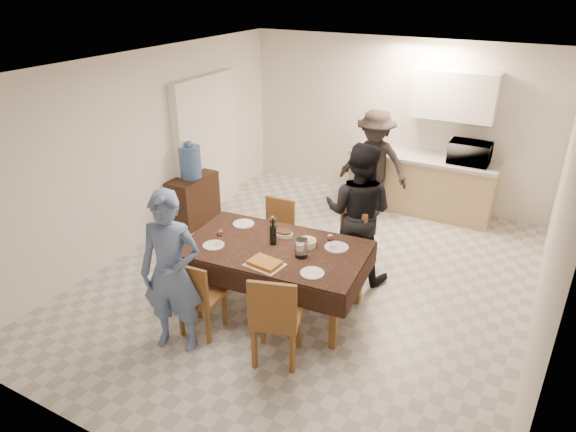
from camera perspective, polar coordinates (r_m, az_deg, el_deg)
name	(u,v)px	position (r m, az deg, el deg)	size (l,w,h in m)	color
floor	(311,279)	(6.47, 2.59, -7.03)	(5.00, 6.00, 0.02)	beige
ceiling	(316,66)	(5.52, 3.14, 16.33)	(5.00, 6.00, 0.02)	white
wall_back	(395,122)	(8.55, 11.81, 10.23)	(5.00, 0.02, 2.60)	silver
wall_front	(120,328)	(3.73, -18.17, -11.69)	(5.00, 0.02, 2.60)	silver
wall_left	(147,150)	(7.24, -15.39, 7.10)	(0.02, 6.00, 2.60)	silver
wall_right	(555,230)	(5.39, 27.50, -1.42)	(0.02, 6.00, 2.60)	silver
stub_partition	(207,145)	(8.13, -9.03, 7.83)	(0.15, 1.40, 2.10)	white
kitchen_base_cabinet	(421,185)	(8.38, 14.51, 3.34)	(2.20, 0.60, 0.86)	tan
kitchen_worktop	(424,158)	(8.22, 14.86, 6.28)	(2.24, 0.64, 0.05)	#ABABA7
upper_cabinet	(454,95)	(8.05, 18.01, 12.64)	(1.20, 0.34, 0.70)	white
dining_table	(275,250)	(5.61, -1.47, -3.76)	(2.07, 1.32, 0.77)	black
chair_near_left	(196,291)	(5.35, -10.19, -8.23)	(0.43, 0.43, 0.48)	brown
chair_near_right	(272,311)	(4.87, -1.81, -10.55)	(0.57, 0.58, 0.54)	brown
chair_far_left	(270,232)	(6.41, -1.98, -1.74)	(0.42, 0.42, 0.48)	brown
chair_far_right	(336,245)	(6.02, 5.40, -3.21)	(0.60, 0.62, 0.53)	brown
console	(194,200)	(7.85, -10.45, 1.76)	(0.40, 0.80, 0.74)	black
water_jug	(190,162)	(7.63, -10.80, 5.91)	(0.31, 0.31, 0.47)	#4671B2
wine_bottle	(273,231)	(5.58, -1.68, -1.73)	(0.08, 0.08, 0.31)	black
water_pitcher	(301,248)	(5.36, 1.50, -3.59)	(0.13, 0.13, 0.20)	white
savoury_tart	(265,263)	(5.25, -2.59, -5.24)	(0.37, 0.28, 0.05)	#AD7132
salad_bowl	(307,243)	(5.59, 2.12, -3.02)	(0.20, 0.20, 0.08)	silver
mushroom_dish	(283,234)	(5.82, -0.53, -1.99)	(0.22, 0.22, 0.04)	silver
wine_glass_a	(220,237)	(5.63, -7.62, -2.36)	(0.08, 0.08, 0.19)	white
wine_glass_b	(331,241)	(5.53, 4.77, -2.82)	(0.08, 0.08, 0.18)	white
wine_glass_c	(273,224)	(5.86, -1.72, -0.85)	(0.09, 0.09, 0.21)	white
plate_near_left	(214,245)	(5.67, -8.27, -3.24)	(0.24, 0.24, 0.01)	silver
plate_near_right	(312,273)	(5.12, 2.71, -6.36)	(0.24, 0.24, 0.01)	silver
plate_far_left	(244,224)	(6.10, -4.96, -0.87)	(0.25, 0.25, 0.01)	silver
plate_far_right	(337,247)	(5.59, 5.42, -3.47)	(0.26, 0.26, 0.02)	silver
microwave	(470,153)	(8.05, 19.56, 6.65)	(0.58, 0.40, 0.32)	white
person_near	(171,273)	(5.11, -12.83, -6.20)	(0.62, 0.41, 1.69)	slate
person_far	(358,213)	(6.19, 7.81, 0.37)	(0.85, 0.66, 1.74)	black
person_kitchen	(374,163)	(7.99, 9.54, 5.79)	(1.07, 0.61, 1.65)	black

